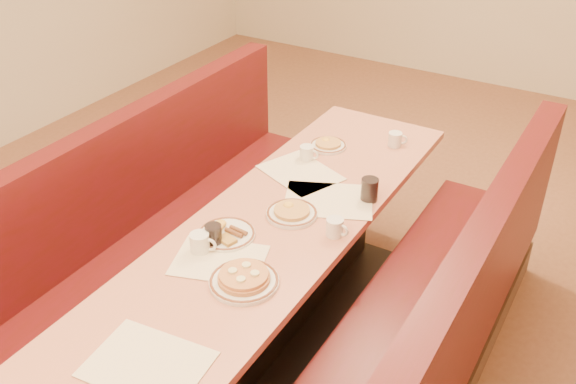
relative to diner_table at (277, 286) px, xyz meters
The scene contains 18 objects.
ground 0.37m from the diner_table, ahead, with size 8.00×8.00×0.00m, color #9E6647.
diner_table is the anchor object (origin of this frame).
booth_left 0.73m from the diner_table, behind, with size 0.55×2.50×1.05m.
booth_right 0.73m from the diner_table, ahead, with size 0.55×2.50×1.05m.
placemat_near_left 0.53m from the diner_table, 98.18° to the right, with size 0.37×0.27×0.00m, color #FEF5C6.
placemat_near_right 1.02m from the diner_table, 85.63° to the right, with size 0.39×0.29×0.00m, color #FEF5C6.
placemat_far_left 0.58m from the diner_table, 105.68° to the left, with size 0.38×0.29×0.00m, color #FEF5C6.
placemat_far_right 0.48m from the diner_table, 66.27° to the left, with size 0.41×0.31×0.00m, color #FEF5C6.
pancake_plate 0.60m from the diner_table, 74.93° to the right, with size 0.27×0.27×0.06m.
eggs_plate 0.46m from the diner_table, 121.97° to the right, with size 0.25×0.25×0.05m.
extra_plate_mid 0.40m from the diner_table, 65.96° to the left, with size 0.23×0.23×0.05m.
extra_plate_far 0.86m from the diner_table, 99.93° to the left, with size 0.20×0.20×0.04m.
coffee_mug_a 0.50m from the diner_table, ahead, with size 0.11×0.08×0.08m.
coffee_mug_b 0.57m from the diner_table, 113.69° to the right, with size 0.11×0.08×0.09m.
coffee_mug_c 1.05m from the diner_table, 79.49° to the left, with size 0.10×0.07×0.08m.
coffee_mug_d 0.72m from the diner_table, 105.61° to the left, with size 0.10×0.07×0.08m.
soda_tumbler_near 0.53m from the diner_table, 115.55° to the right, with size 0.07×0.07×0.10m.
soda_tumbler_mid 0.64m from the diner_table, 53.29° to the left, with size 0.08×0.08×0.11m.
Camera 1 is at (1.25, -2.01, 2.37)m, focal length 40.00 mm.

